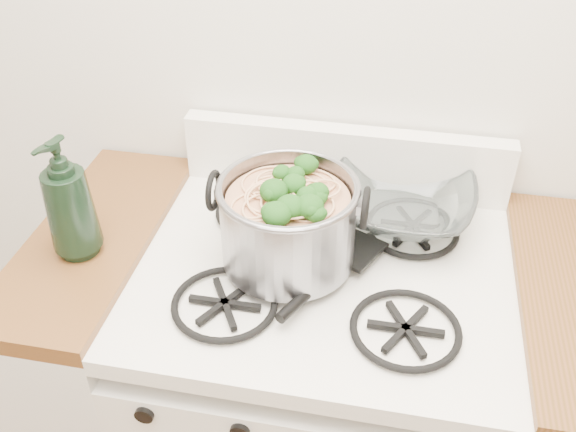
{
  "coord_description": "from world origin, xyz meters",
  "views": [
    {
      "loc": [
        0.12,
        0.28,
        1.77
      ],
      "look_at": [
        -0.08,
        1.26,
        1.03
      ],
      "focal_mm": 40.0,
      "sensor_mm": 36.0,
      "label": 1
    }
  ],
  "objects": [
    {
      "name": "gas_range",
      "position": [
        0.0,
        1.26,
        0.44
      ],
      "size": [
        0.76,
        0.66,
        0.92
      ],
      "color": "white",
      "rests_on": "ground"
    },
    {
      "name": "counter_left",
      "position": [
        -0.51,
        1.26,
        0.46
      ],
      "size": [
        0.25,
        0.65,
        0.92
      ],
      "color": "silver",
      "rests_on": "ground"
    },
    {
      "name": "stock_pot",
      "position": [
        -0.08,
        1.26,
        1.01
      ],
      "size": [
        0.31,
        0.28,
        0.19
      ],
      "color": "gray",
      "rests_on": "gas_range"
    },
    {
      "name": "spatula",
      "position": [
        0.06,
        1.3,
        0.94
      ],
      "size": [
        0.4,
        0.41,
        0.02
      ],
      "primitive_type": null,
      "rotation": [
        0.0,
        0.0,
        -0.46
      ],
      "color": "black",
      "rests_on": "gas_range"
    },
    {
      "name": "glass_bowl",
      "position": [
        0.14,
        1.45,
        0.94
      ],
      "size": [
        0.14,
        0.14,
        0.03
      ],
      "primitive_type": "imported",
      "rotation": [
        0.0,
        0.0,
        -0.11
      ],
      "color": "white",
      "rests_on": "gas_range"
    },
    {
      "name": "bottle",
      "position": [
        -0.5,
        1.2,
        1.05
      ],
      "size": [
        0.13,
        0.13,
        0.26
      ],
      "primitive_type": "imported",
      "rotation": [
        0.0,
        0.0,
        -0.29
      ],
      "color": "black",
      "rests_on": "counter_left"
    }
  ]
}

